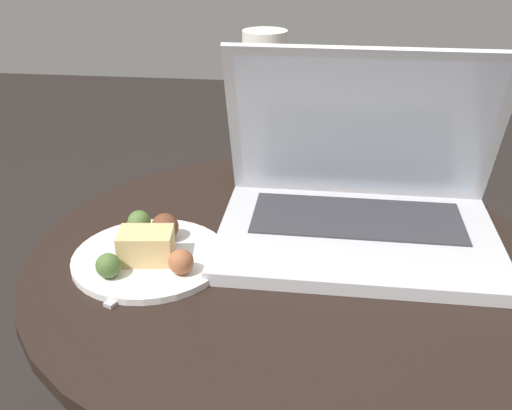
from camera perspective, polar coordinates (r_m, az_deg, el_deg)
table at (r=0.89m, az=2.73°, el=-12.40°), size 0.69×0.69×0.55m
laptop at (r=0.84m, az=9.76°, el=0.50°), size 0.38×0.27×0.26m
beer_glass at (r=0.94m, az=0.81°, el=8.70°), size 0.07×0.07×0.25m
snack_plate at (r=0.79m, az=-10.09°, el=-4.35°), size 0.20×0.20×0.05m
fork at (r=0.78m, az=-9.23°, el=-5.98°), size 0.08×0.16×0.00m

